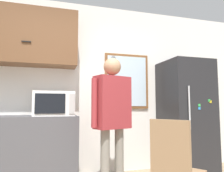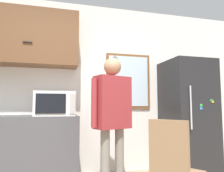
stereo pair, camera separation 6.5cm
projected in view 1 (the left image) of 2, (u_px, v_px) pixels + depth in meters
back_wall at (80, 87)px, 3.47m from camera, size 6.00×0.06×2.70m
microwave at (54, 104)px, 2.90m from camera, size 0.52×0.42×0.32m
person at (112, 110)px, 2.67m from camera, size 0.56×0.36×1.64m
refrigerator at (186, 116)px, 3.50m from camera, size 0.69×0.74×1.77m
chair at (175, 166)px, 1.99m from camera, size 0.56×0.56×0.92m
window at (127, 81)px, 3.65m from camera, size 0.76×0.05×0.91m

